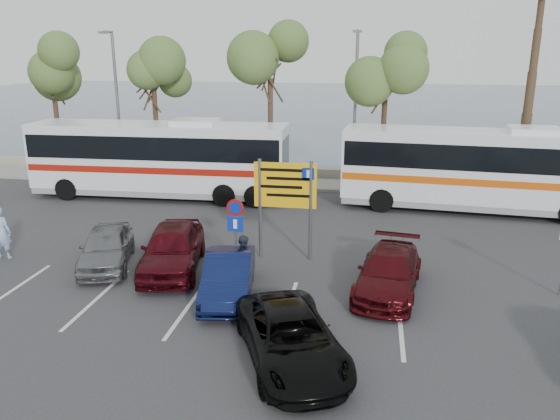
% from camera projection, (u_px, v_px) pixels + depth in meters
% --- Properties ---
extents(ground, '(120.00, 120.00, 0.00)m').
position_uv_depth(ground, '(237.00, 293.00, 16.87)').
color(ground, '#303032').
rests_on(ground, ground).
extents(kerb_strip, '(44.00, 2.40, 0.15)m').
position_uv_depth(kerb_strip, '(297.00, 184.00, 30.08)').
color(kerb_strip, gray).
rests_on(kerb_strip, ground).
extents(seawall, '(48.00, 0.80, 0.60)m').
position_uv_depth(seawall, '(302.00, 172.00, 31.91)').
color(seawall, gray).
rests_on(seawall, ground).
extents(sea, '(140.00, 140.00, 0.00)m').
position_uv_depth(sea, '(343.00, 104.00, 73.59)').
color(sea, '#3C4D60').
rests_on(sea, ground).
extents(tree_far_left, '(3.20, 3.20, 7.60)m').
position_uv_depth(tree_far_left, '(51.00, 66.00, 30.50)').
color(tree_far_left, '#382619').
rests_on(tree_far_left, kerb_strip).
extents(tree_left, '(3.20, 3.20, 7.20)m').
position_uv_depth(tree_left, '(153.00, 72.00, 29.65)').
color(tree_left, '#382619').
rests_on(tree_left, kerb_strip).
extents(tree_mid, '(3.20, 3.20, 8.00)m').
position_uv_depth(tree_mid, '(270.00, 61.00, 28.44)').
color(tree_mid, '#382619').
rests_on(tree_mid, kerb_strip).
extents(tree_right, '(3.20, 3.20, 7.40)m').
position_uv_depth(tree_right, '(386.00, 71.00, 27.63)').
color(tree_right, '#382619').
rests_on(tree_right, kerb_strip).
extents(street_lamp_left, '(0.45, 1.15, 8.01)m').
position_uv_depth(street_lamp_left, '(117.00, 99.00, 29.91)').
color(street_lamp_left, slate).
rests_on(street_lamp_left, kerb_strip).
extents(street_lamp_right, '(0.45, 1.15, 8.01)m').
position_uv_depth(street_lamp_right, '(355.00, 103.00, 27.86)').
color(street_lamp_right, slate).
rests_on(street_lamp_right, kerb_strip).
extents(direction_sign, '(2.20, 0.12, 3.60)m').
position_uv_depth(direction_sign, '(285.00, 193.00, 19.04)').
color(direction_sign, slate).
rests_on(direction_sign, ground).
extents(sign_no_stop, '(0.60, 0.08, 2.35)m').
position_uv_depth(sign_no_stop, '(236.00, 221.00, 18.77)').
color(sign_no_stop, slate).
rests_on(sign_no_stop, ground).
extents(sign_parking, '(0.50, 0.07, 2.25)m').
position_uv_depth(sign_parking, '(236.00, 240.00, 17.23)').
color(sign_parking, slate).
rests_on(sign_parking, ground).
extents(lane_markings, '(12.02, 4.20, 0.01)m').
position_uv_depth(lane_markings, '(191.00, 305.00, 16.10)').
color(lane_markings, silver).
rests_on(lane_markings, ground).
extents(coach_bus_left, '(12.79, 3.05, 3.97)m').
position_uv_depth(coach_bus_left, '(160.00, 161.00, 27.29)').
color(coach_bus_left, white).
rests_on(coach_bus_left, ground).
extents(coach_bus_right, '(12.90, 3.77, 3.96)m').
position_uv_depth(coach_bus_right, '(484.00, 172.00, 24.85)').
color(coach_bus_right, white).
rests_on(coach_bus_right, ground).
extents(car_silver_a, '(2.76, 4.29, 1.36)m').
position_uv_depth(car_silver_a, '(106.00, 247.00, 18.88)').
color(car_silver_a, slate).
rests_on(car_silver_a, ground).
extents(car_blue, '(1.98, 4.15, 1.31)m').
position_uv_depth(car_blue, '(228.00, 276.00, 16.50)').
color(car_blue, '#0D1640').
rests_on(car_blue, ground).
extents(car_maroon, '(2.43, 4.62, 1.28)m').
position_uv_depth(car_maroon, '(389.00, 272.00, 16.84)').
color(car_maroon, '#440B0F').
rests_on(car_maroon, ground).
extents(car_red, '(2.69, 4.89, 1.57)m').
position_uv_depth(car_red, '(172.00, 248.00, 18.47)').
color(car_red, '#410910').
rests_on(car_red, ground).
extents(suv_black, '(3.68, 4.98, 1.26)m').
position_uv_depth(suv_black, '(291.00, 338.00, 13.03)').
color(suv_black, black).
rests_on(suv_black, ground).
extents(pedestrian_near, '(0.76, 0.55, 1.94)m').
position_uv_depth(pedestrian_near, '(1.00, 233.00, 19.43)').
color(pedestrian_near, '#9BB6E2').
rests_on(pedestrian_near, ground).
extents(pedestrian_far, '(0.95, 0.95, 1.55)m').
position_uv_depth(pedestrian_far, '(244.00, 258.00, 17.59)').
color(pedestrian_far, '#2D3344').
rests_on(pedestrian_far, ground).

